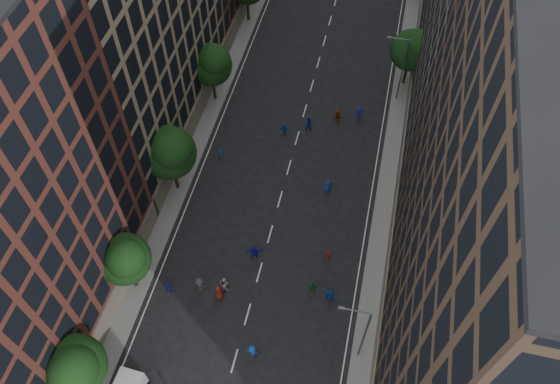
# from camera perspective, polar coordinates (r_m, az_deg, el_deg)

# --- Properties ---
(ground) EXTENTS (240.00, 240.00, 0.00)m
(ground) POSITION_cam_1_polar(r_m,az_deg,el_deg) (66.77, 2.52, 8.18)
(ground) COLOR black
(ground) RESTS_ON ground
(sidewalk_left) EXTENTS (4.00, 105.00, 0.15)m
(sidewalk_left) POSITION_cam_1_polar(r_m,az_deg,el_deg) (74.29, -5.65, 13.74)
(sidewalk_left) COLOR slate
(sidewalk_left) RESTS_ON ground
(sidewalk_right) EXTENTS (4.00, 105.00, 0.15)m
(sidewalk_right) POSITION_cam_1_polar(r_m,az_deg,el_deg) (71.81, 13.34, 10.66)
(sidewalk_right) COLOR slate
(sidewalk_right) RESTS_ON ground
(bldg_right_a) EXTENTS (14.00, 30.00, 36.00)m
(bldg_right_a) POSITION_cam_1_polar(r_m,az_deg,el_deg) (38.24, 24.52, -4.76)
(bldg_right_a) COLOR #493527
(bldg_right_a) RESTS_ON ground
(tree_left_0) EXTENTS (5.20, 5.20, 8.83)m
(tree_left_0) POSITION_cam_1_polar(r_m,az_deg,el_deg) (46.94, -20.76, -16.81)
(tree_left_0) COLOR black
(tree_left_0) RESTS_ON ground
(tree_left_1) EXTENTS (4.80, 4.80, 8.21)m
(tree_left_1) POSITION_cam_1_polar(r_m,az_deg,el_deg) (50.32, -15.91, -6.74)
(tree_left_1) COLOR black
(tree_left_1) RESTS_ON ground
(tree_left_2) EXTENTS (5.60, 5.60, 9.45)m
(tree_left_2) POSITION_cam_1_polar(r_m,az_deg,el_deg) (55.48, -11.45, 4.16)
(tree_left_2) COLOR black
(tree_left_2) RESTS_ON ground
(tree_left_3) EXTENTS (5.00, 5.00, 8.58)m
(tree_left_3) POSITION_cam_1_polar(r_m,az_deg,el_deg) (64.87, -7.15, 13.18)
(tree_left_3) COLOR black
(tree_left_3) RESTS_ON ground
(tree_right_a) EXTENTS (5.00, 5.00, 8.39)m
(tree_right_a) POSITION_cam_1_polar(r_m,az_deg,el_deg) (68.47, 13.74, 14.32)
(tree_right_a) COLOR black
(tree_right_a) RESTS_ON ground
(streetlamp_near) EXTENTS (2.64, 0.22, 9.06)m
(streetlamp_near) POSITION_cam_1_polar(r_m,az_deg,el_deg) (46.45, 8.60, -14.32)
(streetlamp_near) COLOR #595B60
(streetlamp_near) RESTS_ON ground
(streetlamp_far) EXTENTS (2.64, 0.22, 9.06)m
(streetlamp_far) POSITION_cam_1_polar(r_m,az_deg,el_deg) (66.50, 12.58, 12.67)
(streetlamp_far) COLOR #595B60
(streetlamp_far) RESTS_ON ground
(skater_3) EXTENTS (1.16, 0.71, 1.75)m
(skater_3) POSITION_cam_1_polar(r_m,az_deg,el_deg) (50.02, -2.87, -16.31)
(skater_3) COLOR blue
(skater_3) RESTS_ON ground
(skater_4) EXTENTS (1.06, 0.73, 1.67)m
(skater_4) POSITION_cam_1_polar(r_m,az_deg,el_deg) (53.40, -11.53, -9.82)
(skater_4) COLOR #121E95
(skater_4) RESTS_ON ground
(skater_5) EXTENTS (1.82, 1.19, 1.88)m
(skater_5) POSITION_cam_1_polar(r_m,az_deg,el_deg) (52.12, 5.22, -10.74)
(skater_5) COLOR #124596
(skater_5) RESTS_ON ground
(skater_6) EXTENTS (1.09, 0.87, 1.94)m
(skater_6) POSITION_cam_1_polar(r_m,az_deg,el_deg) (52.32, -6.39, -10.41)
(skater_6) COLOR maroon
(skater_6) RESTS_ON ground
(skater_7) EXTENTS (0.65, 0.48, 1.63)m
(skater_7) POSITION_cam_1_polar(r_m,az_deg,el_deg) (54.22, 5.00, -6.61)
(skater_7) COLOR maroon
(skater_7) RESTS_ON ground
(skater_8) EXTENTS (1.05, 0.92, 1.80)m
(skater_8) POSITION_cam_1_polar(r_m,az_deg,el_deg) (52.75, -5.86, -9.51)
(skater_8) COLOR silver
(skater_8) RESTS_ON ground
(skater_9) EXTENTS (1.34, 0.89, 1.94)m
(skater_9) POSITION_cam_1_polar(r_m,az_deg,el_deg) (52.91, -8.34, -9.57)
(skater_9) COLOR #3D3E42
(skater_9) RESTS_ON ground
(skater_10) EXTENTS (1.09, 0.50, 1.83)m
(skater_10) POSITION_cam_1_polar(r_m,az_deg,el_deg) (52.37, 3.38, -9.97)
(skater_10) COLOR #1B5A34
(skater_10) RESTS_ON ground
(skater_11) EXTENTS (1.76, 1.01, 1.80)m
(skater_11) POSITION_cam_1_polar(r_m,az_deg,el_deg) (54.14, -2.70, -6.32)
(skater_11) COLOR #1715AC
(skater_11) RESTS_ON ground
(skater_12) EXTENTS (0.97, 0.80, 1.70)m
(skater_12) POSITION_cam_1_polar(r_m,az_deg,el_deg) (58.80, 5.00, 0.62)
(skater_12) COLOR #13349F
(skater_12) RESTS_ON ground
(skater_13) EXTENTS (0.64, 0.54, 1.49)m
(skater_13) POSITION_cam_1_polar(r_m,az_deg,el_deg) (61.90, -6.23, 4.03)
(skater_13) COLOR #1646B2
(skater_13) RESTS_ON ground
(skater_14) EXTENTS (1.01, 0.85, 1.86)m
(skater_14) POSITION_cam_1_polar(r_m,az_deg,el_deg) (64.39, 2.97, 7.15)
(skater_14) COLOR navy
(skater_14) RESTS_ON ground
(skater_15) EXTENTS (1.25, 0.96, 1.71)m
(skater_15) POSITION_cam_1_polar(r_m,az_deg,el_deg) (66.18, 8.26, 8.10)
(skater_15) COLOR #161298
(skater_15) RESTS_ON ground
(skater_16) EXTENTS (1.18, 0.68, 1.89)m
(skater_16) POSITION_cam_1_polar(r_m,az_deg,el_deg) (63.57, 0.46, 6.46)
(skater_16) COLOR #1448A3
(skater_16) RESTS_ON ground
(skater_17) EXTENTS (1.72, 1.12, 1.77)m
(skater_17) POSITION_cam_1_polar(r_m,az_deg,el_deg) (65.59, 6.06, 7.92)
(skater_17) COLOR maroon
(skater_17) RESTS_ON ground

